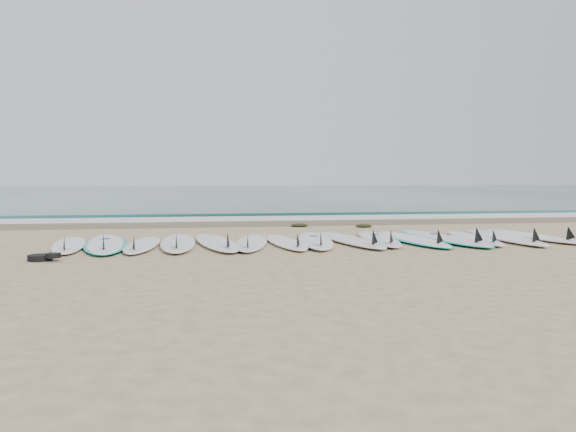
{
  "coord_description": "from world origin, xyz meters",
  "views": [
    {
      "loc": [
        -1.98,
        -9.48,
        1.14
      ],
      "look_at": [
        -0.33,
        0.99,
        0.4
      ],
      "focal_mm": 35.0,
      "sensor_mm": 36.0,
      "label": 1
    }
  ],
  "objects": [
    {
      "name": "surfboard_13",
      "position": [
        3.46,
        -0.18,
        0.06
      ],
      "size": [
        0.67,
        2.79,
        0.35
      ],
      "rotation": [
        0.0,
        0.0,
        -0.03
      ],
      "color": "white",
      "rests_on": "ground"
    },
    {
      "name": "leash_coil",
      "position": [
        -4.1,
        -1.48,
        0.05
      ],
      "size": [
        0.46,
        0.36,
        0.11
      ],
      "color": "black",
      "rests_on": "ground"
    },
    {
      "name": "surfboard_14",
      "position": [
        4.1,
        -0.02,
        0.06
      ],
      "size": [
        0.83,
        2.7,
        0.34
      ],
      "rotation": [
        0.0,
        0.0,
        0.11
      ],
      "color": "white",
      "rests_on": "ground"
    },
    {
      "name": "surfboard_2",
      "position": [
        -2.91,
        -0.21,
        0.05
      ],
      "size": [
        0.6,
        2.4,
        0.3
      ],
      "rotation": [
        0.0,
        0.0,
        -0.05
      ],
      "color": "white",
      "rests_on": "ground"
    },
    {
      "name": "foam_band",
      "position": [
        0.0,
        5.5,
        0.02
      ],
      "size": [
        120.0,
        1.4,
        0.04
      ],
      "primitive_type": "cube",
      "color": "silver",
      "rests_on": "ground"
    },
    {
      "name": "seaweed_near",
      "position": [
        0.27,
        3.09,
        0.04
      ],
      "size": [
        0.39,
        0.3,
        0.08
      ],
      "primitive_type": "ellipsoid",
      "color": "black",
      "rests_on": "ground"
    },
    {
      "name": "surfboard_4",
      "position": [
        -1.7,
        -0.15,
        0.06
      ],
      "size": [
        0.96,
        2.77,
        0.35
      ],
      "rotation": [
        0.0,
        0.0,
        0.15
      ],
      "color": "white",
      "rests_on": "ground"
    },
    {
      "name": "surfboard_1",
      "position": [
        -3.51,
        -0.01,
        0.05
      ],
      "size": [
        1.06,
        2.91,
        0.36
      ],
      "rotation": [
        0.0,
        0.0,
        0.14
      ],
      "color": "white",
      "rests_on": "ground"
    },
    {
      "name": "ocean",
      "position": [
        0.0,
        32.5,
        0.01
      ],
      "size": [
        120.0,
        55.0,
        0.03
      ],
      "primitive_type": "cube",
      "color": "#245559",
      "rests_on": "ground"
    },
    {
      "name": "surfboard_5",
      "position": [
        -1.14,
        -0.21,
        0.06
      ],
      "size": [
        0.9,
        2.58,
        0.32
      ],
      "rotation": [
        0.0,
        0.0,
        -0.15
      ],
      "color": "silver",
      "rests_on": "ground"
    },
    {
      "name": "wet_sand_band",
      "position": [
        0.0,
        4.1,
        0.01
      ],
      "size": [
        120.0,
        1.8,
        0.01
      ],
      "primitive_type": "cube",
      "color": "brown",
      "rests_on": "ground"
    },
    {
      "name": "surfboard_3",
      "position": [
        -2.34,
        -0.08,
        0.06
      ],
      "size": [
        0.61,
        2.77,
        0.35
      ],
      "rotation": [
        0.0,
        0.0,
        0.01
      ],
      "color": "silver",
      "rests_on": "ground"
    },
    {
      "name": "surfboard_6",
      "position": [
        -0.55,
        -0.23,
        0.05
      ],
      "size": [
        0.66,
        2.4,
        0.3
      ],
      "rotation": [
        0.0,
        0.0,
        0.07
      ],
      "color": "white",
      "rests_on": "ground"
    },
    {
      "name": "ground",
      "position": [
        0.0,
        0.0,
        0.0
      ],
      "size": [
        120.0,
        120.0,
        0.0
      ],
      "primitive_type": "plane",
      "color": "tan"
    },
    {
      "name": "surfboard_7",
      "position": [
        -0.02,
        -0.1,
        0.06
      ],
      "size": [
        0.88,
        2.76,
        0.35
      ],
      "rotation": [
        0.0,
        0.0,
        -0.12
      ],
      "color": "white",
      "rests_on": "ground"
    },
    {
      "name": "surfboard_12",
      "position": [
        2.88,
        -0.15,
        0.05
      ],
      "size": [
        0.8,
        2.51,
        0.32
      ],
      "rotation": [
        0.0,
        0.0,
        -0.12
      ],
      "color": "white",
      "rests_on": "ground"
    },
    {
      "name": "surfboard_11",
      "position": [
        2.32,
        -0.08,
        0.05
      ],
      "size": [
        1.03,
        2.94,
        0.36
      ],
      "rotation": [
        0.0,
        0.0,
        0.12
      ],
      "color": "silver",
      "rests_on": "ground"
    },
    {
      "name": "seaweed_far",
      "position": [
        1.69,
        2.73,
        0.04
      ],
      "size": [
        0.39,
        0.3,
        0.07
      ],
      "primitive_type": "ellipsoid",
      "color": "black",
      "rests_on": "ground"
    },
    {
      "name": "surfboard_8",
      "position": [
        0.6,
        -0.12,
        0.06
      ],
      "size": [
        0.93,
        2.78,
        0.35
      ],
      "rotation": [
        0.0,
        0.0,
        0.14
      ],
      "color": "white",
      "rests_on": "ground"
    },
    {
      "name": "surfboard_10",
      "position": [
        1.72,
        -0.12,
        0.05
      ],
      "size": [
        0.86,
        2.73,
        0.34
      ],
      "rotation": [
        0.0,
        0.0,
        0.08
      ],
      "color": "white",
      "rests_on": "ground"
    },
    {
      "name": "surfboard_0",
      "position": [
        -4.08,
        -0.06,
        0.05
      ],
      "size": [
        0.85,
        2.48,
        0.31
      ],
      "rotation": [
        0.0,
        0.0,
        0.15
      ],
      "color": "white",
      "rests_on": "ground"
    },
    {
      "name": "wave_crest",
      "position": [
        0.0,
        7.0,
        0.05
      ],
      "size": [
        120.0,
        1.0,
        0.1
      ],
      "primitive_type": "cube",
      "color": "#245559",
      "rests_on": "ground"
    },
    {
      "name": "surfboard_9",
      "position": [
        1.14,
        -0.01,
        0.06
      ],
      "size": [
        0.81,
        2.66,
        0.33
      ],
      "rotation": [
        0.0,
        0.0,
        -0.1
      ],
      "color": "white",
      "rests_on": "ground"
    }
  ]
}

